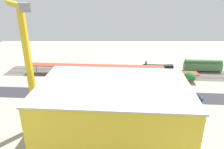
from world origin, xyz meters
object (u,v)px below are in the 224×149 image
object	(u,v)px
parked_car_0	(196,98)
parked_car_2	(161,98)
parked_car_4	(127,98)
tower_crane	(27,60)
box_truck_0	(114,102)
box_truck_1	(128,101)
box_truck_2	(143,102)
parked_car_1	(179,98)
street_tree_4	(190,77)
platform_canopy_far	(95,66)
parked_car_5	(109,98)
parked_car_3	(145,98)
street_tree_3	(148,77)
street_tree_1	(136,77)
street_tree_2	(80,79)
traffic_light	(115,80)
locomotive	(159,68)
passenger_coach	(203,65)
construction_building	(114,114)
street_tree_0	(106,77)
platform_canopy_near	(126,72)

from	to	relation	value
parked_car_0	parked_car_2	distance (m)	12.75
parked_car_4	tower_crane	world-z (taller)	tower_crane
box_truck_0	parked_car_0	bearing A→B (deg)	-172.44
box_truck_1	box_truck_2	size ratio (longest dim) A/B	1.15
parked_car_1	box_truck_1	world-z (taller)	box_truck_1
parked_car_1	street_tree_4	world-z (taller)	street_tree_4
platform_canopy_far	parked_car_5	world-z (taller)	platform_canopy_far
parked_car_1	parked_car_5	size ratio (longest dim) A/B	1.14
street_tree_4	parked_car_3	bearing A→B (deg)	25.03
parked_car_0	box_truck_2	distance (m)	20.50
parked_car_5	street_tree_3	distance (m)	17.99
street_tree_1	street_tree_2	distance (m)	22.07
box_truck_2	traffic_light	size ratio (longest dim) A/B	1.24
parked_car_0	box_truck_1	distance (m)	25.00
locomotive	parked_car_1	bearing A→B (deg)	92.99
passenger_coach	street_tree_3	bearing A→B (deg)	34.42
parked_car_5	street_tree_2	world-z (taller)	street_tree_2
parked_car_0	street_tree_2	bearing A→B (deg)	-11.26
construction_building	street_tree_4	distance (m)	42.70
parked_car_0	parked_car_3	distance (m)	18.44
locomotive	traffic_light	bearing A→B (deg)	43.90
parked_car_5	parked_car_3	bearing A→B (deg)	-178.00
street_tree_0	platform_canopy_near	bearing A→B (deg)	-129.48
construction_building	street_tree_1	distance (m)	32.12
street_tree_0	street_tree_3	bearing A→B (deg)	-179.63
construction_building	box_truck_1	world-z (taller)	construction_building
parked_car_2	street_tree_1	distance (m)	12.95
parked_car_2	parked_car_3	world-z (taller)	parked_car_2
box_truck_1	parked_car_5	bearing A→B (deg)	-28.00
parked_car_5	street_tree_1	xyz separation A→B (m)	(-10.59, -9.37, 4.31)
locomotive	parked_car_2	bearing A→B (deg)	79.68
tower_crane	construction_building	bearing A→B (deg)	163.80
locomotive	parked_car_3	size ratio (longest dim) A/B	3.90
traffic_light	passenger_coach	bearing A→B (deg)	-153.73
box_truck_2	street_tree_4	xyz separation A→B (m)	(-19.95, -13.51, 3.48)
parked_car_1	box_truck_1	xyz separation A→B (m)	(18.70, 3.85, 0.94)
platform_canopy_near	parked_car_2	distance (m)	22.00
locomotive	street_tree_4	xyz separation A→B (m)	(-7.49, 19.92, 3.45)
street_tree_1	traffic_light	world-z (taller)	street_tree_1
parked_car_4	parked_car_3	bearing A→B (deg)	-177.95
parked_car_3	box_truck_0	bearing A→B (deg)	21.27
street_tree_4	locomotive	bearing A→B (deg)	-69.38
tower_crane	box_truck_0	bearing A→B (deg)	-154.81
traffic_light	parked_car_1	bearing A→B (deg)	161.71
parked_car_1	parked_car_5	bearing A→B (deg)	0.52
street_tree_0	box_truck_0	bearing A→B (deg)	103.80
construction_building	traffic_light	distance (m)	29.50
box_truck_2	street_tree_2	world-z (taller)	street_tree_2
passenger_coach	parked_car_3	xyz separation A→B (m)	(31.68, 28.52, -2.34)
parked_car_1	construction_building	bearing A→B (deg)	42.09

